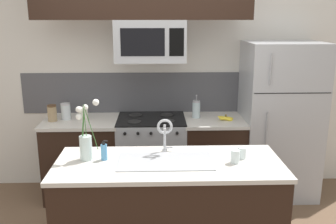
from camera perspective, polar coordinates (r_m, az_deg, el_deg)
rear_partition at (r=4.50m, az=1.27°, el=5.01°), size 5.20×0.10×2.60m
splash_band at (r=4.47m, az=-2.56°, el=2.97°), size 3.04×0.01×0.48m
back_counter_left at (r=4.44m, az=-12.77°, el=-6.84°), size 0.84×0.65×0.91m
back_counter_right at (r=4.40m, az=6.86°, el=-6.72°), size 0.69×0.65×0.91m
stove_range at (r=4.35m, az=-2.50°, el=-6.81°), size 0.76×0.64×0.93m
microwave at (r=4.04m, az=-2.71°, el=10.77°), size 0.74×0.40×0.44m
refrigerator at (r=4.46m, az=16.51°, el=-1.17°), size 0.83×0.74×1.77m
storage_jar_tall at (r=4.31m, az=-17.24°, el=-0.16°), size 0.10×0.10×0.18m
storage_jar_medium at (r=4.34m, az=-15.31°, el=0.10°), size 0.11×0.11×0.18m
storage_jar_short at (r=4.27m, az=-12.64°, el=-0.16°), size 0.08×0.08×0.16m
banana_bunch at (r=4.22m, az=8.80°, el=-0.95°), size 0.19×0.11×0.08m
french_press at (r=4.27m, az=4.33°, el=0.44°), size 0.09×0.09×0.27m
island_counter at (r=3.23m, az=0.12°, el=-15.06°), size 1.83×0.74×0.91m
kitchen_sink at (r=3.05m, az=-0.40°, el=-8.78°), size 0.76×0.39×0.16m
sink_faucet at (r=3.14m, az=-0.48°, el=-2.91°), size 0.14×0.14×0.31m
dish_soap_bottle at (r=3.09m, az=-9.72°, el=-5.99°), size 0.06×0.05×0.16m
drinking_glass at (r=3.03m, az=10.20°, el=-6.71°), size 0.07×0.07×0.11m
spare_glass at (r=3.14m, az=11.18°, el=-6.14°), size 0.07×0.07×0.10m
flower_vase at (r=3.09m, az=-12.44°, el=-4.41°), size 0.18×0.13×0.49m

